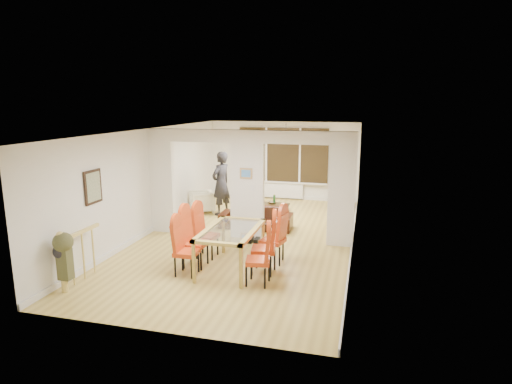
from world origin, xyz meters
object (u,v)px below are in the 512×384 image
at_px(dining_chair_rc, 273,237).
at_px(bowl, 272,203).
at_px(dining_table, 231,249).
at_px(dining_chair_la, 186,249).
at_px(dining_chair_rb, 263,245).
at_px(dining_chair_lc, 207,233).
at_px(armchair, 202,202).
at_px(sofa, 256,218).
at_px(coffee_table, 272,207).
at_px(dining_chair_lb, 195,239).
at_px(dining_chair_ra, 258,256).
at_px(television, 340,201).
at_px(person, 221,183).
at_px(bottle, 274,199).

distance_m(dining_chair_rc, bowl, 4.23).
height_order(dining_table, dining_chair_rc, dining_chair_rc).
distance_m(dining_chair_la, dining_chair_rb, 1.46).
bearing_deg(dining_chair_lc, armchair, 121.21).
distance_m(sofa, coffee_table, 1.83).
bearing_deg(dining_chair_rb, dining_chair_lb, 171.23).
bearing_deg(bowl, dining_chair_ra, -80.36).
relative_size(dining_table, dining_chair_lc, 1.65).
height_order(dining_chair_lc, television, dining_chair_lc).
height_order(dining_chair_ra, armchair, dining_chair_ra).
distance_m(armchair, person, 0.92).
relative_size(dining_table, dining_chair_ra, 1.67).
xyz_separation_m(person, bowl, (1.35, 0.75, -0.67)).
bearing_deg(coffee_table, television, 19.69).
bearing_deg(armchair, coffee_table, 74.06).
relative_size(dining_table, armchair, 2.56).
height_order(dining_chair_la, dining_chair_rb, dining_chair_rb).
distance_m(dining_chair_la, dining_chair_rc, 1.78).
bearing_deg(bowl, dining_chair_lb, -96.37).
relative_size(dining_chair_rc, coffee_table, 1.12).
relative_size(television, bowl, 4.22).
height_order(dining_chair_lb, dining_chair_rc, dining_chair_lb).
relative_size(dining_chair_la, dining_chair_lc, 0.98).
distance_m(dining_chair_ra, person, 5.03).
distance_m(dining_chair_lc, coffee_table, 4.21).
height_order(dining_chair_lc, bowl, dining_chair_lc).
distance_m(dining_chair_lc, dining_chair_ra, 1.75).
xyz_separation_m(dining_chair_lb, sofa, (0.50, 2.89, -0.28)).
bearing_deg(sofa, coffee_table, 86.77).
bearing_deg(coffee_table, bowl, -155.91).
distance_m(dining_chair_lb, coffee_table, 4.77).
height_order(dining_chair_lc, dining_chair_rb, dining_chair_rb).
height_order(dining_chair_la, bowl, dining_chair_la).
bearing_deg(dining_chair_ra, dining_chair_rc, 77.79).
height_order(dining_chair_la, dining_chair_lc, dining_chair_lc).
height_order(armchair, bottle, armchair).
relative_size(armchair, bottle, 2.44).
bearing_deg(coffee_table, sofa, -91.17).
xyz_separation_m(dining_chair_lb, dining_chair_lc, (0.03, 0.55, -0.03)).
relative_size(dining_table, sofa, 0.94).
height_order(dining_table, bowl, dining_table).
bearing_deg(person, dining_chair_rc, 56.30).
distance_m(dining_chair_rc, coffee_table, 4.25).
xyz_separation_m(dining_chair_rb, coffee_table, (-0.85, 4.71, -0.44)).
relative_size(dining_chair_lc, dining_chair_rc, 0.97).
relative_size(dining_table, bowl, 7.55).
bearing_deg(dining_chair_lb, television, 69.28).
bearing_deg(bottle, television, 19.09).
bearing_deg(armchair, dining_chair_rc, 7.23).
bearing_deg(dining_table, dining_chair_lc, 144.25).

